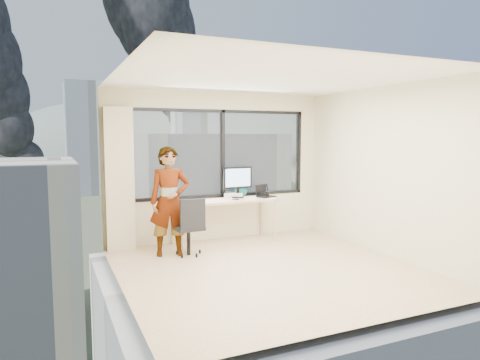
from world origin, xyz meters
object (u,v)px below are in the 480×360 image
chair (188,226)px  handbag (240,191)px  monitor (238,182)px  laptop (266,191)px  game_console (233,194)px  person (170,201)px  desk (225,221)px

chair → handbag: 1.47m
monitor → laptop: monitor is taller
handbag → game_console: bearing=145.2°
person → monitor: (1.37, 0.53, 0.19)m
laptop → handbag: bearing=131.2°
chair → person: 0.48m
desk → person: (-1.07, -0.40, 0.47)m
desk → laptop: laptop is taller
monitor → laptop: bearing=-21.2°
desk → monitor: bearing=23.3°
game_console → person: bearing=-133.2°
monitor → handbag: bearing=38.9°
chair → game_console: 1.38m
monitor → game_console: size_ratio=1.68×
desk → monitor: size_ratio=3.24×
desk → monitor: monitor is taller
game_console → handbag: handbag is taller
person → game_console: person is taller
desk → laptop: (0.80, -0.02, 0.48)m
chair → laptop: size_ratio=2.78×
desk → game_console: (0.27, 0.26, 0.42)m
game_console → laptop: laptop is taller
person → handbag: bearing=31.5°
desk → person: size_ratio=1.07×
person → monitor: person is taller
chair → monitor: (1.11, 0.66, 0.57)m
desk → monitor: (0.30, 0.13, 0.65)m
person → laptop: person is taller
chair → game_console: bearing=31.7°
chair → handbag: (1.21, 0.74, 0.40)m
chair → monitor: 1.41m
chair → laptop: bearing=13.3°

